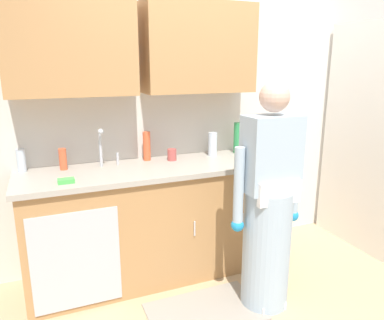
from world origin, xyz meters
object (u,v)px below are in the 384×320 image
object	(u,v)px
sink	(110,172)
bottle_cleaner_spray	(21,160)
bottle_soap	(213,144)
person_at_sink	(268,216)
bottle_dish_liquid	(147,146)
bottle_water_tall	(237,138)
cup_by_sink	(172,155)
sponge	(66,181)
bottle_water_short	(63,159)

from	to	relation	value
sink	bottle_cleaner_spray	size ratio (longest dim) A/B	2.89
bottle_soap	bottle_cleaner_spray	distance (m)	1.55
person_at_sink	bottle_dish_liquid	world-z (taller)	person_at_sink
bottle_soap	bottle_water_tall	bearing A→B (deg)	2.46
cup_by_sink	sink	bearing A→B (deg)	-168.00
bottle_soap	bottle_water_tall	world-z (taller)	bottle_water_tall
bottle_cleaner_spray	sponge	distance (m)	0.51
person_at_sink	bottle_water_short	distance (m)	1.59
bottle_water_short	sponge	size ratio (longest dim) A/B	1.51
sink	sponge	world-z (taller)	sink
bottle_soap	sponge	size ratio (longest dim) A/B	1.89
bottle_cleaner_spray	bottle_water_short	bearing A→B (deg)	-12.10
bottle_water_tall	bottle_cleaner_spray	distance (m)	1.80
bottle_water_tall	cup_by_sink	bearing A→B (deg)	-176.67
cup_by_sink	sponge	bearing A→B (deg)	-160.28
sink	bottle_water_tall	size ratio (longest dim) A/B	1.81
bottle_dish_liquid	bottle_water_short	xyz separation A→B (m)	(-0.67, -0.04, -0.04)
sink	sponge	size ratio (longest dim) A/B	4.55
bottle_soap	bottle_dish_liquid	distance (m)	0.59
person_at_sink	cup_by_sink	world-z (taller)	person_at_sink
bottle_dish_liquid	bottle_water_tall	size ratio (longest dim) A/B	0.88
cup_by_sink	bottle_cleaner_spray	bearing A→B (deg)	174.78
bottle_cleaner_spray	sink	bearing A→B (deg)	-19.76
bottle_water_short	bottle_water_tall	size ratio (longest dim) A/B	0.60
bottle_water_short	bottle_cleaner_spray	distance (m)	0.30
sink	bottle_water_tall	xyz separation A→B (m)	(1.19, 0.15, 0.15)
sink	bottle_water_tall	bearing A→B (deg)	7.34
bottle_dish_liquid	sponge	bearing A→B (deg)	-149.84
bottle_dish_liquid	cup_by_sink	distance (m)	0.22
bottle_soap	bottle_dish_liquid	bearing A→B (deg)	174.60
bottle_water_short	bottle_soap	bearing A→B (deg)	-0.76
person_at_sink	sponge	world-z (taller)	person_at_sink
sink	bottle_soap	world-z (taller)	sink
bottle_water_tall	cup_by_sink	distance (m)	0.65
bottle_water_tall	cup_by_sink	world-z (taller)	bottle_water_tall
person_at_sink	cup_by_sink	xyz separation A→B (m)	(-0.42, 0.82, 0.30)
cup_by_sink	bottle_water_tall	bearing A→B (deg)	3.33
bottle_water_tall	cup_by_sink	size ratio (longest dim) A/B	2.85
person_at_sink	bottle_water_short	xyz separation A→B (m)	(-1.29, 0.86, 0.33)
sink	bottle_dish_liquid	distance (m)	0.42
bottle_water_short	bottle_water_tall	bearing A→B (deg)	-0.22
bottle_water_tall	cup_by_sink	xyz separation A→B (m)	(-0.64, -0.04, -0.09)
sink	bottle_water_tall	world-z (taller)	sink
sink	cup_by_sink	bearing A→B (deg)	12.00
bottle_water_short	cup_by_sink	distance (m)	0.87
bottle_soap	bottle_water_tall	distance (m)	0.26
bottle_dish_liquid	bottle_water_short	bearing A→B (deg)	-176.72
person_at_sink	bottle_soap	world-z (taller)	person_at_sink
bottle_dish_liquid	sink	bearing A→B (deg)	-150.57
bottle_dish_liquid	sponge	size ratio (longest dim) A/B	2.21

